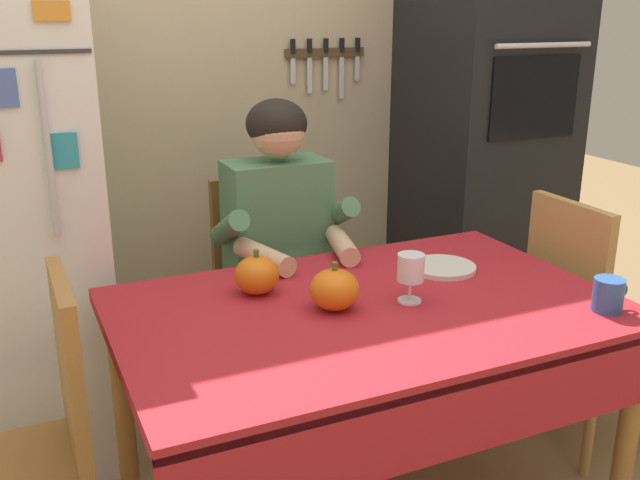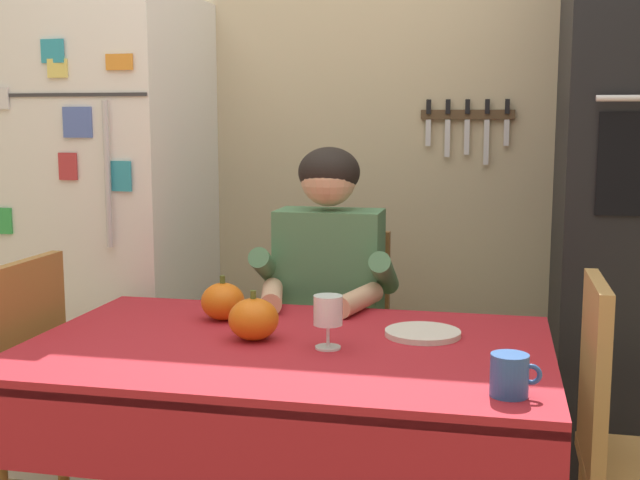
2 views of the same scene
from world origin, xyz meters
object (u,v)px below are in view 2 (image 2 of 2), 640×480
dining_table (285,375)px  pumpkin_medium (223,301)px  serving_tray (423,333)px  wine_glass (328,313)px  chair_right_side (631,441)px  pumpkin_large (254,319)px  seated_person (325,298)px  chair_behind_person (336,348)px  coffee_mug (510,375)px  refrigerator (108,232)px  chair_left_side (2,396)px

dining_table → pumpkin_medium: (-0.25, 0.23, 0.14)m
serving_tray → wine_glass: bearing=-142.3°
dining_table → wine_glass: size_ratio=9.86×
chair_right_side → pumpkin_large: size_ratio=6.75×
dining_table → seated_person: size_ratio=1.12×
seated_person → serving_tray: size_ratio=5.90×
serving_tray → pumpkin_medium: bearing=174.4°
chair_behind_person → pumpkin_medium: size_ratio=6.93×
seated_person → chair_right_side: bearing=-28.8°
coffee_mug → serving_tray: 0.52m
refrigerator → coffee_mug: refrigerator is taller
wine_glass → serving_tray: bearing=37.7°
refrigerator → chair_right_side: bearing=-23.0°
serving_tray → dining_table: bearing=-153.8°
wine_glass → dining_table: bearing=176.4°
pumpkin_large → serving_tray: pumpkin_large is taller
serving_tray → seated_person: bearing=130.5°
chair_left_side → pumpkin_large: size_ratio=6.75×
dining_table → coffee_mug: bearing=-26.4°
chair_behind_person → seated_person: size_ratio=0.75×
coffee_mug → pumpkin_medium: 0.98m
wine_glass → pumpkin_large: size_ratio=1.03×
pumpkin_medium → serving_tray: pumpkin_medium is taller
chair_behind_person → chair_right_side: (0.92, -0.69, 0.00)m
pumpkin_large → serving_tray: size_ratio=0.65×
serving_tray → chair_behind_person: bearing=120.7°
refrigerator → wine_glass: size_ratio=12.68×
chair_behind_person → coffee_mug: bearing=-61.0°
dining_table → chair_behind_person: 0.81m
wine_glass → serving_tray: (0.23, 0.18, -0.09)m
refrigerator → chair_right_side: size_ratio=1.94×
wine_glass → serving_tray: size_ratio=0.67×
chair_left_side → coffee_mug: (1.48, -0.35, 0.28)m
refrigerator → chair_right_side: (1.85, -0.79, -0.39)m
dining_table → seated_person: seated_person is taller
refrigerator → pumpkin_medium: (0.70, -0.65, -0.10)m
pumpkin_medium → wine_glass: bearing=-32.7°
chair_right_side → chair_behind_person: bearing=142.9°
seated_person → pumpkin_large: seated_person is taller
dining_table → chair_behind_person: (-0.02, 0.79, -0.14)m
chair_left_side → dining_table: bearing=-4.0°
wine_glass → chair_left_side: bearing=176.0°
serving_tray → refrigerator: bearing=151.3°
chair_right_side → serving_tray: (-0.55, 0.07, 0.24)m
wine_glass → pumpkin_medium: 0.44m
coffee_mug → wine_glass: (-0.46, 0.28, 0.05)m
pumpkin_medium → serving_tray: bearing=-5.6°
dining_table → chair_right_side: bearing=6.2°
dining_table → pumpkin_large: 0.18m
dining_table → seated_person: bearing=91.7°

